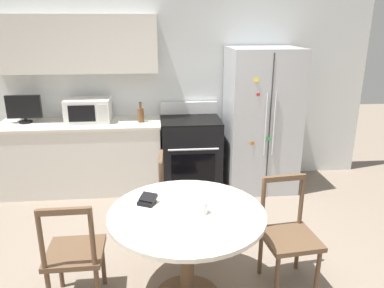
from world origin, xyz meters
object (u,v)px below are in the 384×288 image
at_px(countertop_tv, 24,108).
at_px(refrigerator, 261,120).
at_px(dining_chair_far, 178,201).
at_px(wallet, 147,200).
at_px(oven_range, 191,152).
at_px(dining_chair_left, 74,254).
at_px(dining_chair_right, 288,236).
at_px(counter_bottle, 141,115).
at_px(microwave, 88,110).
at_px(candle_glass, 202,208).

bearing_deg(countertop_tv, refrigerator, -2.82).
relative_size(dining_chair_far, wallet, 5.42).
bearing_deg(oven_range, dining_chair_left, -116.95).
bearing_deg(dining_chair_right, oven_range, -79.00).
relative_size(oven_range, countertop_tv, 2.61).
xyz_separation_m(countertop_tv, counter_bottle, (1.42, -0.11, -0.09)).
bearing_deg(refrigerator, microwave, 176.37).
xyz_separation_m(refrigerator, oven_range, (-0.89, 0.06, -0.43)).
distance_m(microwave, counter_bottle, 0.66).
distance_m(refrigerator, counter_bottle, 1.52).
distance_m(refrigerator, dining_chair_right, 2.03).
bearing_deg(dining_chair_far, oven_range, 171.92).
xyz_separation_m(refrigerator, countertop_tv, (-2.95, 0.15, 0.19)).
relative_size(countertop_tv, dining_chair_left, 0.46).
bearing_deg(refrigerator, wallet, -126.15).
distance_m(dining_chair_left, dining_chair_right, 1.69).
relative_size(refrigerator, countertop_tv, 4.34).
bearing_deg(counter_bottle, refrigerator, -1.44).
height_order(refrigerator, countertop_tv, refrigerator).
relative_size(microwave, dining_chair_left, 0.61).
xyz_separation_m(dining_chair_left, dining_chair_right, (1.69, 0.09, 0.00)).
relative_size(dining_chair_right, wallet, 5.42).
distance_m(oven_range, wallet, 2.08).
xyz_separation_m(oven_range, dining_chair_right, (0.61, -2.02, -0.03)).
xyz_separation_m(counter_bottle, wallet, (0.11, -1.97, -0.20)).
distance_m(microwave, wallet, 2.22).
bearing_deg(refrigerator, countertop_tv, 177.18).
height_order(oven_range, counter_bottle, counter_bottle).
xyz_separation_m(counter_bottle, dining_chair_right, (1.24, -2.00, -0.56)).
bearing_deg(dining_chair_right, candle_glass, 6.45).
relative_size(dining_chair_left, dining_chair_far, 1.00).
relative_size(counter_bottle, candle_glass, 2.86).
bearing_deg(countertop_tv, dining_chair_far, -37.47).
bearing_deg(dining_chair_far, candle_glass, 10.55).
distance_m(dining_chair_left, wallet, 0.67).
bearing_deg(dining_chair_far, microwave, -140.65).
relative_size(oven_range, candle_glass, 12.19).
xyz_separation_m(microwave, dining_chair_right, (1.89, -2.10, -0.61)).
distance_m(candle_glass, wallet, 0.44).
bearing_deg(refrigerator, dining_chair_far, -132.48).
relative_size(candle_glass, wallet, 0.53).
bearing_deg(dining_chair_far, wallet, -19.20).
bearing_deg(candle_glass, microwave, 117.20).
bearing_deg(dining_chair_left, candle_glass, -4.97).
distance_m(refrigerator, dining_chair_far, 1.75).
bearing_deg(countertop_tv, oven_range, -2.38).
distance_m(counter_bottle, dining_chair_far, 1.45).
bearing_deg(counter_bottle, candle_glass, -76.72).
bearing_deg(refrigerator, dining_chair_right, -98.19).
bearing_deg(candle_glass, countertop_tv, 130.50).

